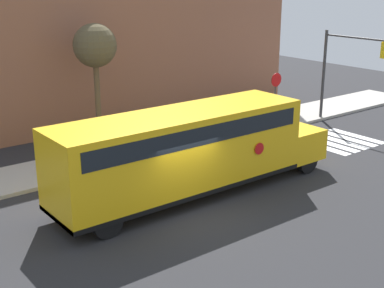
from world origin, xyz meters
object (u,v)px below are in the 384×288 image
stop_sign (275,91)px  traffic_light (345,63)px  tree_near_sidewalk (95,47)px  school_bus (189,148)px

stop_sign → traffic_light: size_ratio=0.58×
stop_sign → tree_near_sidewalk: 9.77m
stop_sign → traffic_light: (3.10, -1.93, 1.43)m
traffic_light → tree_near_sidewalk: bearing=157.6°
school_bus → traffic_light: traffic_light is taller
traffic_light → stop_sign: bearing=148.1°
stop_sign → tree_near_sidewalk: size_ratio=0.51×
stop_sign → tree_near_sidewalk: tree_near_sidewalk is taller
tree_near_sidewalk → traffic_light: bearing=-22.4°
school_bus → traffic_light: bearing=12.6°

